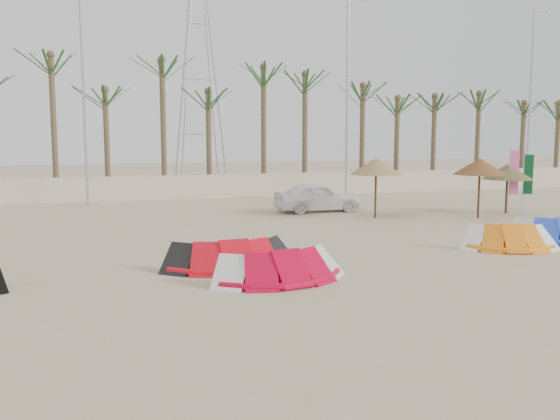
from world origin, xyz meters
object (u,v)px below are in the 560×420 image
object	(u,v)px
parasol_mid	(480,166)
kite_orange	(504,235)
kite_red_right	(277,263)
kite_blue	(559,228)
car	(317,197)
parasol_left	(376,166)
kite_red_mid	(229,252)
parasol_right	(507,172)

from	to	relation	value
parasol_mid	kite_orange	bearing A→B (deg)	-117.40
kite_red_right	kite_blue	distance (m)	11.32
car	parasol_left	bearing A→B (deg)	-149.55
parasol_left	car	size ratio (longest dim) A/B	0.65
kite_orange	kite_blue	size ratio (longest dim) A/B	0.82
kite_red_mid	parasol_mid	bearing A→B (deg)	27.61
kite_blue	parasol_right	distance (m)	7.24
kite_red_mid	parasol_right	bearing A→B (deg)	27.32
kite_orange	kite_blue	world-z (taller)	same
parasol_right	kite_blue	bearing A→B (deg)	-112.00
kite_orange	parasol_mid	bearing A→B (deg)	62.60
kite_blue	kite_orange	bearing A→B (deg)	-164.26
kite_orange	parasol_right	distance (m)	9.27
kite_orange	kite_blue	xyz separation A→B (m)	(2.79, 0.79, 0.00)
car	kite_red_right	bearing A→B (deg)	154.22
car	parasol_mid	bearing A→B (deg)	-125.16
kite_red_mid	kite_blue	xyz separation A→B (m)	(11.89, 0.94, -0.00)
kite_blue	parasol_mid	bearing A→B (deg)	84.98
kite_red_right	parasol_mid	size ratio (longest dim) A/B	1.43
kite_red_mid	car	xyz separation A→B (m)	(6.37, 10.44, 0.27)
parasol_mid	kite_blue	bearing A→B (deg)	-95.02
parasol_mid	car	xyz separation A→B (m)	(-6.00, 3.97, -1.55)
kite_red_right	kite_orange	xyz separation A→B (m)	(8.20, 1.95, -0.00)
parasol_mid	kite_red_mid	bearing A→B (deg)	-152.39
kite_red_right	kite_orange	distance (m)	8.43
parasol_right	car	world-z (taller)	parasol_right
parasol_left	parasol_right	xyz separation A→B (m)	(6.46, -0.21, -0.34)
kite_red_mid	kite_orange	distance (m)	9.10
parasol_left	parasol_mid	bearing A→B (deg)	-16.26
parasol_left	parasol_right	size ratio (longest dim) A/B	1.13
kite_red_right	kite_blue	xyz separation A→B (m)	(10.98, 2.74, 0.00)
parasol_left	kite_orange	bearing A→B (deg)	-82.32
kite_red_right	parasol_right	distance (m)	16.58
kite_orange	kite_red_mid	bearing A→B (deg)	-179.01
kite_orange	kite_blue	bearing A→B (deg)	15.74
kite_blue	kite_red_mid	bearing A→B (deg)	-175.46
kite_red_mid	kite_red_right	distance (m)	2.01
kite_orange	parasol_left	world-z (taller)	parasol_left
kite_red_right	parasol_right	xyz separation A→B (m)	(13.64, 9.31, 1.49)
parasol_left	parasol_mid	xyz separation A→B (m)	(4.29, -1.25, -0.01)
kite_blue	parasol_left	bearing A→B (deg)	119.32
kite_red_right	parasol_right	bearing A→B (deg)	34.31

